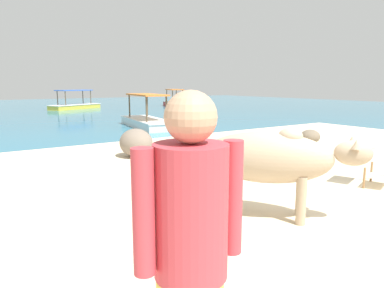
# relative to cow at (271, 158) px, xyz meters

# --- Properties ---
(sand_beach) EXTENTS (18.00, 14.00, 0.04)m
(sand_beach) POSITION_rel_cow_xyz_m (0.77, -0.46, -0.76)
(sand_beach) COLOR beige
(sand_beach) RESTS_ON ground
(water_surface) EXTENTS (60.00, 36.00, 0.03)m
(water_surface) POSITION_rel_cow_xyz_m (0.77, 21.54, -0.78)
(water_surface) COLOR teal
(water_surface) RESTS_ON ground
(cow) EXTENTS (1.62, 1.77, 1.13)m
(cow) POSITION_rel_cow_xyz_m (0.00, 0.00, 0.00)
(cow) COLOR tan
(cow) RESTS_ON sand_beach
(low_bench_table) EXTENTS (0.86, 0.67, 0.44)m
(low_bench_table) POSITION_rel_cow_xyz_m (2.08, 1.73, -0.38)
(low_bench_table) COLOR olive
(low_bench_table) RESTS_ON sand_beach
(bottle) EXTENTS (0.07, 0.07, 0.30)m
(bottle) POSITION_rel_cow_xyz_m (2.21, 1.67, -0.18)
(bottle) COLOR brown
(bottle) RESTS_ON low_bench_table
(deck_chair_near) EXTENTS (0.75, 0.90, 0.68)m
(deck_chair_near) POSITION_rel_cow_xyz_m (2.40, 0.05, -0.36)
(deck_chair_near) COLOR olive
(deck_chair_near) RESTS_ON sand_beach
(person_standing) EXTENTS (0.51, 0.32, 1.62)m
(person_standing) POSITION_rel_cow_xyz_m (-2.33, -1.77, 0.20)
(person_standing) COLOR #DBC64C
(person_standing) RESTS_ON sand_beach
(shore_rock_large) EXTENTS (0.84, 0.92, 0.65)m
(shore_rock_large) POSITION_rel_cow_xyz_m (0.15, 4.28, -0.42)
(shore_rock_large) COLOR gray
(shore_rock_large) RESTS_ON sand_beach
(shore_rock_medium) EXTENTS (0.57, 0.53, 0.39)m
(shore_rock_medium) POSITION_rel_cow_xyz_m (4.98, 3.28, -0.55)
(shore_rock_medium) COLOR #756651
(shore_rock_medium) RESTS_ON sand_beach
(boat_yellow) EXTENTS (3.81, 2.65, 1.29)m
(boat_yellow) POSITION_rel_cow_xyz_m (3.38, 21.27, -0.49)
(boat_yellow) COLOR gold
(boat_yellow) RESTS_ON water_surface
(boat_white) EXTENTS (1.61, 3.79, 1.29)m
(boat_white) POSITION_rel_cow_xyz_m (2.97, 9.44, -0.49)
(boat_white) COLOR white
(boat_white) RESTS_ON water_surface
(boat_red) EXTENTS (2.24, 3.85, 1.29)m
(boat_red) POSITION_rel_cow_xyz_m (10.60, 20.21, -0.49)
(boat_red) COLOR #C63833
(boat_red) RESTS_ON water_surface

